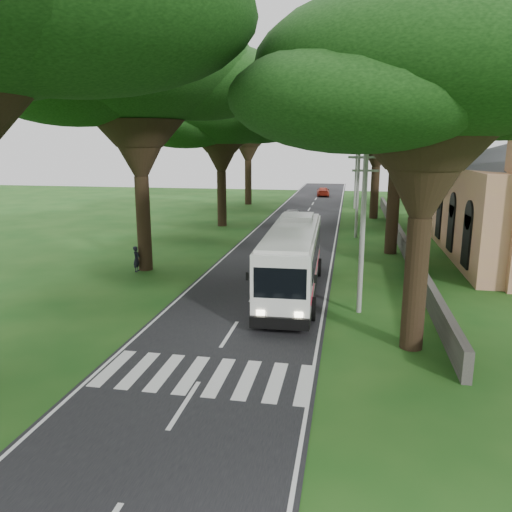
% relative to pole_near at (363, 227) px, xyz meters
% --- Properties ---
extents(ground, '(140.00, 140.00, 0.00)m').
position_rel_pole_near_xyz_m(ground, '(-5.50, -6.00, -4.18)').
color(ground, '#154313').
rests_on(ground, ground).
extents(road, '(8.00, 120.00, 0.04)m').
position_rel_pole_near_xyz_m(road, '(-5.50, 19.00, -4.17)').
color(road, black).
rests_on(road, ground).
extents(crosswalk, '(8.00, 3.00, 0.01)m').
position_rel_pole_near_xyz_m(crosswalk, '(-5.50, -8.00, -4.18)').
color(crosswalk, silver).
rests_on(crosswalk, ground).
extents(property_wall, '(0.35, 50.00, 1.20)m').
position_rel_pole_near_xyz_m(property_wall, '(3.50, 18.00, -3.58)').
color(property_wall, '#383533').
rests_on(property_wall, ground).
extents(pole_near, '(1.60, 0.24, 8.00)m').
position_rel_pole_near_xyz_m(pole_near, '(0.00, 0.00, 0.00)').
color(pole_near, gray).
rests_on(pole_near, ground).
extents(pole_mid, '(1.60, 0.24, 8.00)m').
position_rel_pole_near_xyz_m(pole_mid, '(0.00, 20.00, 0.00)').
color(pole_mid, gray).
rests_on(pole_mid, ground).
extents(pole_far, '(1.60, 0.24, 8.00)m').
position_rel_pole_near_xyz_m(pole_far, '(0.00, 40.00, 0.00)').
color(pole_far, gray).
rests_on(pole_far, ground).
extents(tree_l_mida, '(14.79, 14.79, 15.42)m').
position_rel_pole_near_xyz_m(tree_l_mida, '(-13.50, 6.00, 7.98)').
color(tree_l_mida, black).
rests_on(tree_l_mida, ground).
extents(tree_l_midb, '(14.58, 14.58, 13.93)m').
position_rel_pole_near_xyz_m(tree_l_midb, '(-13.00, 24.00, 6.56)').
color(tree_l_midb, black).
rests_on(tree_l_midb, ground).
extents(tree_l_far, '(12.98, 12.98, 14.52)m').
position_rel_pole_near_xyz_m(tree_l_far, '(-14.00, 42.00, 7.40)').
color(tree_l_far, black).
rests_on(tree_l_far, ground).
extents(tree_r_near, '(12.65, 12.65, 13.36)m').
position_rel_pole_near_xyz_m(tree_r_near, '(2.00, -4.00, 6.33)').
color(tree_r_near, black).
rests_on(tree_r_near, ground).
extents(tree_r_mida, '(15.02, 15.02, 15.89)m').
position_rel_pole_near_xyz_m(tree_r_mida, '(2.50, 14.00, 8.40)').
color(tree_r_mida, black).
rests_on(tree_r_mida, ground).
extents(tree_r_midb, '(12.64, 12.64, 13.95)m').
position_rel_pole_near_xyz_m(tree_r_midb, '(2.00, 32.00, 6.90)').
color(tree_r_midb, black).
rests_on(tree_r_midb, ground).
extents(tree_r_far, '(14.06, 14.06, 13.61)m').
position_rel_pole_near_xyz_m(tree_r_far, '(3.00, 50.00, 6.33)').
color(tree_r_far, black).
rests_on(tree_r_far, ground).
extents(coach_bus, '(3.15, 12.33, 3.62)m').
position_rel_pole_near_xyz_m(coach_bus, '(-3.55, 2.51, -2.23)').
color(coach_bus, white).
rests_on(coach_bus, ground).
extents(distant_car_a, '(2.10, 4.55, 1.51)m').
position_rel_pole_near_xyz_m(distant_car_a, '(-6.30, 26.67, -3.40)').
color(distant_car_a, '#AEADB2').
rests_on(distant_car_a, road).
extents(distant_car_c, '(2.17, 4.71, 1.33)m').
position_rel_pole_near_xyz_m(distant_car_c, '(-4.70, 54.47, -3.48)').
color(distant_car_c, '#9E2617').
rests_on(distant_car_c, road).
extents(pedestrian, '(0.41, 0.61, 1.64)m').
position_rel_pole_near_xyz_m(pedestrian, '(-13.85, 5.42, -3.36)').
color(pedestrian, black).
rests_on(pedestrian, ground).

